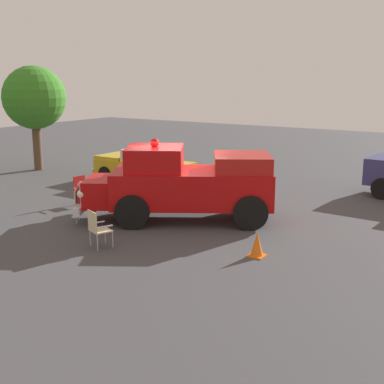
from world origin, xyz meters
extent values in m
plane|color=#424244|center=(0.00, 0.00, 0.00)|extent=(60.00, 60.00, 0.00)
cylinder|color=black|center=(0.33, 2.00, 0.52)|extent=(1.05, 0.82, 1.04)
cylinder|color=black|center=(1.37, 0.29, 0.52)|extent=(1.05, 0.82, 1.04)
cylinder|color=black|center=(-2.66, 0.17, 0.52)|extent=(1.05, 0.82, 1.04)
cylinder|color=black|center=(-1.61, -1.54, 0.52)|extent=(1.05, 0.82, 1.04)
cube|color=#B70C0C|center=(-0.64, 0.23, 1.05)|extent=(5.28, 4.35, 1.10)
cube|color=#B70C0C|center=(1.79, 1.72, 0.92)|extent=(1.69, 1.97, 0.84)
cube|color=#B70C0C|center=(0.34, 0.83, 1.95)|extent=(2.44, 2.51, 0.76)
cube|color=#B21914|center=(-1.96, -0.58, 1.80)|extent=(2.47, 2.56, 0.60)
cube|color=silver|center=(2.17, 1.95, 0.92)|extent=(0.85, 1.29, 0.64)
cube|color=silver|center=(2.26, 2.00, 0.50)|extent=(1.34, 2.02, 0.24)
sphere|color=white|center=(1.77, 2.62, 1.00)|extent=(0.36, 0.36, 0.26)
sphere|color=white|center=(2.58, 1.29, 1.00)|extent=(0.36, 0.36, 0.26)
sphere|color=red|center=(0.34, 0.83, 2.45)|extent=(0.38, 0.38, 0.28)
cylinder|color=black|center=(5.76, -2.83, 0.34)|extent=(0.68, 0.27, 0.68)
cylinder|color=black|center=(5.73, -4.47, 0.34)|extent=(0.68, 0.27, 0.68)
cylinder|color=black|center=(2.86, -2.79, 0.34)|extent=(0.68, 0.27, 0.68)
cylinder|color=black|center=(2.83, -4.43, 0.34)|extent=(0.68, 0.27, 0.68)
cube|color=gold|center=(4.29, -3.63, 0.62)|extent=(4.23, 1.86, 0.64)
cube|color=gold|center=(5.74, -3.65, 0.98)|extent=(1.42, 1.66, 0.20)
cube|color=white|center=(3.99, -3.63, 1.18)|extent=(1.92, 1.59, 0.56)
cube|color=silver|center=(6.47, -3.66, 0.40)|extent=(0.19, 1.90, 0.20)
cylinder|color=black|center=(-5.00, -5.99, 0.40)|extent=(0.82, 0.33, 0.80)
cylinder|color=#B7BABF|center=(2.01, 1.91, 0.22)|extent=(0.04, 0.04, 0.44)
cylinder|color=#B7BABF|center=(1.76, 2.27, 0.22)|extent=(0.04, 0.04, 0.44)
cylinder|color=#B7BABF|center=(2.37, 2.17, 0.22)|extent=(0.04, 0.04, 0.44)
cylinder|color=#B7BABF|center=(2.11, 2.53, 0.22)|extent=(0.04, 0.04, 0.44)
cube|color=beige|center=(2.06, 2.22, 0.46)|extent=(0.67, 0.67, 0.04)
cube|color=beige|center=(2.26, 2.36, 0.74)|extent=(0.31, 0.41, 0.56)
cube|color=#B7BABF|center=(2.20, 2.02, 0.62)|extent=(0.38, 0.29, 0.03)
cube|color=#B7BABF|center=(1.92, 2.41, 0.62)|extent=(0.38, 0.29, 0.03)
cylinder|color=#B7BABF|center=(3.34, 0.51, 0.22)|extent=(0.03, 0.03, 0.44)
cylinder|color=#B7BABF|center=(3.41, 0.95, 0.22)|extent=(0.03, 0.03, 0.44)
cylinder|color=#B7BABF|center=(3.78, 0.44, 0.22)|extent=(0.03, 0.03, 0.44)
cylinder|color=#B7BABF|center=(3.85, 0.88, 0.22)|extent=(0.03, 0.03, 0.44)
cube|color=#B21E1E|center=(3.59, 0.70, 0.46)|extent=(0.55, 0.55, 0.04)
cube|color=#B21E1E|center=(3.83, 0.66, 0.74)|extent=(0.12, 0.48, 0.56)
cube|color=#B7BABF|center=(3.55, 0.46, 0.62)|extent=(0.44, 0.11, 0.03)
cube|color=#B7BABF|center=(3.63, 0.93, 0.62)|extent=(0.44, 0.11, 0.03)
cylinder|color=#B7BABF|center=(0.06, 3.48, 0.22)|extent=(0.04, 0.04, 0.44)
cylinder|color=#B7BABF|center=(-0.35, 3.64, 0.22)|extent=(0.04, 0.04, 0.44)
cylinder|color=#B7BABF|center=(0.22, 3.89, 0.22)|extent=(0.04, 0.04, 0.44)
cylinder|color=#B7BABF|center=(-0.19, 4.05, 0.22)|extent=(0.04, 0.04, 0.44)
cube|color=beige|center=(-0.06, 3.76, 0.46)|extent=(0.62, 0.62, 0.04)
cube|color=beige|center=(0.02, 3.99, 0.74)|extent=(0.46, 0.21, 0.56)
cube|color=#B7BABF|center=(0.16, 3.68, 0.62)|extent=(0.19, 0.42, 0.03)
cube|color=#B7BABF|center=(-0.29, 3.85, 0.62)|extent=(0.19, 0.42, 0.03)
cylinder|color=#383842|center=(1.90, 1.98, 0.23)|extent=(0.18, 0.18, 0.45)
cylinder|color=#383842|center=(1.79, 2.14, 0.23)|extent=(0.18, 0.18, 0.45)
cube|color=#383842|center=(2.03, 2.07, 0.51)|extent=(0.44, 0.38, 0.13)
cube|color=#383842|center=(1.91, 2.23, 0.51)|extent=(0.44, 0.38, 0.13)
cube|color=maroon|center=(2.14, 2.27, 0.81)|extent=(0.41, 0.45, 0.54)
sphere|color=tan|center=(2.12, 2.26, 1.18)|extent=(0.31, 0.31, 0.22)
cylinder|color=brown|center=(10.53, -3.25, 1.21)|extent=(0.41, 0.41, 2.42)
sphere|color=#357C21|center=(10.53, -3.25, 3.47)|extent=(2.98, 2.98, 2.98)
cube|color=orange|center=(-3.86, 2.18, 0.02)|extent=(0.40, 0.40, 0.04)
cone|color=orange|center=(-3.86, 2.18, 0.33)|extent=(0.32, 0.32, 0.60)
camera|label=1|loc=(-9.19, 13.41, 4.44)|focal=48.15mm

